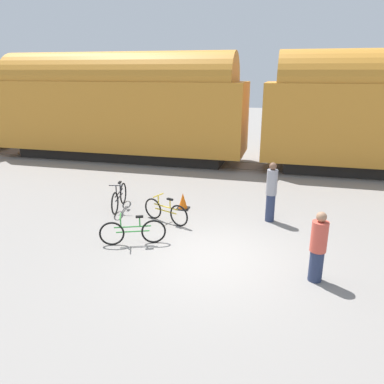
# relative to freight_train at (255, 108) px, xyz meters

# --- Properties ---
(ground_plane) EXTENTS (80.00, 80.00, 0.00)m
(ground_plane) POSITION_rel_freight_train_xyz_m (-0.00, -9.60, -2.79)
(ground_plane) COLOR gray
(freight_train) EXTENTS (53.99, 2.91, 5.31)m
(freight_train) POSITION_rel_freight_train_xyz_m (0.00, 0.00, 0.00)
(freight_train) COLOR black
(freight_train) RESTS_ON ground_plane
(rail_near) EXTENTS (65.99, 0.07, 0.01)m
(rail_near) POSITION_rel_freight_train_xyz_m (-0.00, -0.72, -2.79)
(rail_near) COLOR #4C4238
(rail_near) RESTS_ON ground_plane
(rail_far) EXTENTS (65.99, 0.07, 0.01)m
(rail_far) POSITION_rel_freight_train_xyz_m (-0.00, 0.72, -2.79)
(rail_far) COLOR #4C4238
(rail_far) RESTS_ON ground_plane
(bicycle_yellow) EXTENTS (1.59, 0.67, 0.83)m
(bicycle_yellow) POSITION_rel_freight_train_xyz_m (-1.84, -7.74, -2.44)
(bicycle_yellow) COLOR black
(bicycle_yellow) RESTS_ON ground_plane
(bicycle_black) EXTENTS (0.46, 1.76, 0.91)m
(bicycle_black) POSITION_rel_freight_train_xyz_m (-3.72, -7.00, -2.41)
(bicycle_black) COLOR black
(bicycle_black) RESTS_ON ground_plane
(bicycle_green) EXTENTS (1.65, 0.70, 0.82)m
(bicycle_green) POSITION_rel_freight_train_xyz_m (-2.21, -9.41, -2.44)
(bicycle_green) COLOR black
(bicycle_green) RESTS_ON ground_plane
(person_in_grey) EXTENTS (0.32, 0.32, 1.85)m
(person_in_grey) POSITION_rel_freight_train_xyz_m (1.22, -6.83, -1.86)
(person_in_grey) COLOR #283351
(person_in_grey) RESTS_ON ground_plane
(person_in_red) EXTENTS (0.35, 0.35, 1.62)m
(person_in_red) POSITION_rel_freight_train_xyz_m (2.40, -10.09, -1.99)
(person_in_red) COLOR #283351
(person_in_red) RESTS_ON ground_plane
(traffic_cone) EXTENTS (0.40, 0.40, 0.55)m
(traffic_cone) POSITION_rel_freight_train_xyz_m (-1.65, -6.49, -2.54)
(traffic_cone) COLOR black
(traffic_cone) RESTS_ON ground_plane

